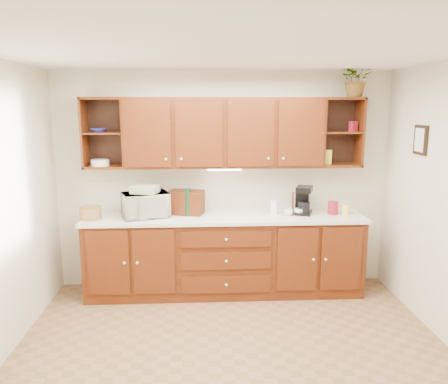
{
  "coord_description": "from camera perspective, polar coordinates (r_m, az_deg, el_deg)",
  "views": [
    {
      "loc": [
        -0.26,
        -3.47,
        2.19
      ],
      "look_at": [
        -0.02,
        1.15,
        1.28
      ],
      "focal_mm": 35.0,
      "sensor_mm": 36.0,
      "label": 1
    }
  ],
  "objects": [
    {
      "name": "towel_stack",
      "position": [
        5.04,
        -10.29,
        0.38
      ],
      "size": [
        0.33,
        0.28,
        0.09
      ],
      "primitive_type": "cube",
      "rotation": [
        0.0,
        0.0,
        -0.25
      ],
      "color": "#EAED6F",
      "rests_on": "microwave"
    },
    {
      "name": "upper_cabinets",
      "position": [
        5.07,
        0.12,
        7.79
      ],
      "size": [
        3.2,
        0.33,
        0.8
      ],
      "color": "#3B1506",
      "rests_on": "back_wall"
    },
    {
      "name": "plate_stack",
      "position": [
        5.2,
        -15.89,
        3.71
      ],
      "size": [
        0.26,
        0.26,
        0.07
      ],
      "primitive_type": "cylinder",
      "rotation": [
        0.0,
        0.0,
        -0.31
      ],
      "color": "white",
      "rests_on": "upper_cabinets"
    },
    {
      "name": "framed_picture",
      "position": [
        4.92,
        24.31,
        6.22
      ],
      "size": [
        0.03,
        0.24,
        0.3
      ],
      "primitive_type": "cube",
      "color": "black",
      "rests_on": "right_wall"
    },
    {
      "name": "bowl_stack",
      "position": [
        5.17,
        -16.07,
        7.74
      ],
      "size": [
        0.21,
        0.21,
        0.04
      ],
      "primitive_type": "imported",
      "rotation": [
        0.0,
        0.0,
        -0.29
      ],
      "color": "navy",
      "rests_on": "upper_cabinets"
    },
    {
      "name": "wicker_basket",
      "position": [
        5.14,
        -17.05,
        -2.61
      ],
      "size": [
        0.28,
        0.28,
        0.14
      ],
      "primitive_type": "cylinder",
      "rotation": [
        0.0,
        0.0,
        -0.15
      ],
      "color": "#A77345",
      "rests_on": "countertop"
    },
    {
      "name": "mug_tree",
      "position": [
        5.18,
        8.92,
        -2.47
      ],
      "size": [
        0.25,
        0.25,
        0.27
      ],
      "rotation": [
        0.0,
        0.0,
        -0.36
      ],
      "color": "#3B1506",
      "rests_on": "countertop"
    },
    {
      "name": "canister_red",
      "position": [
        5.29,
        14.04,
        -2.03
      ],
      "size": [
        0.13,
        0.13,
        0.15
      ],
      "primitive_type": "cylinder",
      "rotation": [
        0.0,
        0.0,
        0.07
      ],
      "color": "maroon",
      "rests_on": "countertop"
    },
    {
      "name": "undercabinet_light",
      "position": [
        5.06,
        0.04,
        2.98
      ],
      "size": [
        0.4,
        0.05,
        0.02
      ],
      "primitive_type": "cube",
      "color": "white",
      "rests_on": "upper_cabinets"
    },
    {
      "name": "base_cabinets",
      "position": [
        5.22,
        0.09,
        -8.31
      ],
      "size": [
        3.2,
        0.6,
        0.9
      ],
      "primitive_type": "cube",
      "color": "#3B1506",
      "rests_on": "floor"
    },
    {
      "name": "wine_bottle",
      "position": [
        5.05,
        -4.73,
        -1.35
      ],
      "size": [
        0.09,
        0.09,
        0.32
      ],
      "primitive_type": "cylinder",
      "rotation": [
        0.0,
        0.0,
        0.3
      ],
      "color": "black",
      "rests_on": "countertop"
    },
    {
      "name": "bread_box",
      "position": [
        5.16,
        -4.95,
        -1.35
      ],
      "size": [
        0.44,
        0.34,
        0.27
      ],
      "primitive_type": "cube",
      "rotation": [
        0.0,
        0.0,
        -0.26
      ],
      "color": "#3B1506",
      "rests_on": "countertop"
    },
    {
      "name": "ceiling",
      "position": [
        3.5,
        1.43,
        17.89
      ],
      "size": [
        4.0,
        4.0,
        0.0
      ],
      "primitive_type": "plane",
      "rotation": [
        3.14,
        0.0,
        0.0
      ],
      "color": "white",
      "rests_on": "back_wall"
    },
    {
      "name": "pantry_box_yellow",
      "position": [
        5.29,
        13.4,
        4.48
      ],
      "size": [
        0.11,
        0.1,
        0.16
      ],
      "primitive_type": "cube",
      "rotation": [
        0.0,
        0.0,
        -0.37
      ],
      "color": "yellow",
      "rests_on": "upper_cabinets"
    },
    {
      "name": "canister_yellow",
      "position": [
        5.31,
        15.6,
        -2.27
      ],
      "size": [
        0.1,
        0.1,
        0.11
      ],
      "primitive_type": "cylinder",
      "rotation": [
        0.0,
        0.0,
        -0.19
      ],
      "color": "yellow",
      "rests_on": "countertop"
    },
    {
      "name": "floor",
      "position": [
        4.11,
        1.25,
        -21.04
      ],
      "size": [
        4.0,
        4.0,
        0.0
      ],
      "primitive_type": "plane",
      "color": "brown",
      "rests_on": "ground"
    },
    {
      "name": "canister_white",
      "position": [
        5.15,
        6.56,
        -2.01
      ],
      "size": [
        0.08,
        0.08,
        0.17
      ],
      "primitive_type": "cylinder",
      "rotation": [
        0.0,
        0.0,
        -0.05
      ],
      "color": "white",
      "rests_on": "countertop"
    },
    {
      "name": "woven_tray",
      "position": [
        5.34,
        -9.21,
        -2.44
      ],
      "size": [
        0.35,
        0.15,
        0.34
      ],
      "primitive_type": "cylinder",
      "rotation": [
        1.36,
        0.0,
        -0.18
      ],
      "color": "#A77345",
      "rests_on": "countertop"
    },
    {
      "name": "back_wall",
      "position": [
        5.3,
        -0.08,
        1.48
      ],
      "size": [
        4.0,
        0.0,
        4.0
      ],
      "primitive_type": "plane",
      "rotation": [
        1.57,
        0.0,
        0.0
      ],
      "color": "beige",
      "rests_on": "floor"
    },
    {
      "name": "pantry_box_red",
      "position": [
        5.34,
        16.53,
        8.22
      ],
      "size": [
        0.1,
        0.1,
        0.12
      ],
      "primitive_type": "cube",
      "rotation": [
        0.0,
        0.0,
        0.43
      ],
      "color": "maroon",
      "rests_on": "upper_cabinets"
    },
    {
      "name": "coffee_maker",
      "position": [
        5.22,
        10.36,
        -1.11
      ],
      "size": [
        0.25,
        0.28,
        0.33
      ],
      "rotation": [
        0.0,
        0.0,
        -0.36
      ],
      "color": "black",
      "rests_on": "countertop"
    },
    {
      "name": "countertop",
      "position": [
        5.08,
        0.1,
        -3.33
      ],
      "size": [
        3.24,
        0.64,
        0.04
      ],
      "primitive_type": "cube",
      "color": "silver",
      "rests_on": "base_cabinets"
    },
    {
      "name": "potted_plant",
      "position": [
        5.32,
        16.93,
        13.92
      ],
      "size": [
        0.38,
        0.33,
        0.4
      ],
      "primitive_type": "imported",
      "rotation": [
        0.0,
        0.0,
        -0.05
      ],
      "color": "#999999",
      "rests_on": "upper_cabinets"
    },
    {
      "name": "microwave",
      "position": [
        5.07,
        -10.22,
        -1.66
      ],
      "size": [
        0.59,
        0.49,
        0.28
      ],
      "primitive_type": "imported",
      "rotation": [
        0.0,
        0.0,
        0.34
      ],
      "color": "beige",
      "rests_on": "countertop"
    }
  ]
}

